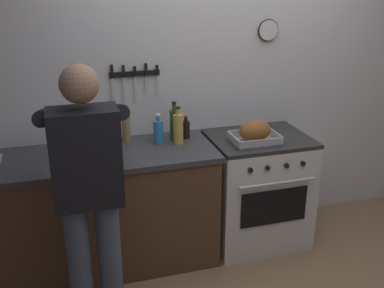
{
  "coord_description": "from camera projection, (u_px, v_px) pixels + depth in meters",
  "views": [
    {
      "loc": [
        -1.24,
        -2.04,
        2.1
      ],
      "look_at": [
        -0.37,
        0.85,
        0.96
      ],
      "focal_mm": 42.67,
      "sensor_mm": 36.0,
      "label": 1
    }
  ],
  "objects": [
    {
      "name": "wall_back",
      "position": [
        218.0,
        78.0,
        3.66
      ],
      "size": [
        6.0,
        0.13,
        2.6
      ],
      "color": "silver",
      "rests_on": "ground"
    },
    {
      "name": "counter_block",
      "position": [
        76.0,
        213.0,
        3.31
      ],
      "size": [
        2.03,
        0.65,
        0.9
      ],
      "color": "brown",
      "rests_on": "ground"
    },
    {
      "name": "stove",
      "position": [
        257.0,
        189.0,
        3.69
      ],
      "size": [
        0.76,
        0.67,
        0.9
      ],
      "color": "white",
      "rests_on": "ground"
    },
    {
      "name": "person_cook",
      "position": [
        88.0,
        187.0,
        2.59
      ],
      "size": [
        0.51,
        0.63,
        1.66
      ],
      "rotation": [
        0.0,
        0.0,
        1.8
      ],
      "color": "#4C566B",
      "rests_on": "ground"
    },
    {
      "name": "roasting_pan",
      "position": [
        255.0,
        132.0,
        3.39
      ],
      "size": [
        0.35,
        0.26,
        0.18
      ],
      "color": "#B7B7BC",
      "rests_on": "stove"
    },
    {
      "name": "cutting_board",
      "position": [
        79.0,
        157.0,
        3.13
      ],
      "size": [
        0.36,
        0.24,
        0.02
      ],
      "primitive_type": "cube",
      "color": "tan",
      "rests_on": "counter_block"
    },
    {
      "name": "bottle_dish_soap",
      "position": [
        158.0,
        131.0,
        3.38
      ],
      "size": [
        0.07,
        0.07,
        0.23
      ],
      "color": "#338CCC",
      "rests_on": "counter_block"
    },
    {
      "name": "bottle_soy_sauce",
      "position": [
        186.0,
        129.0,
        3.49
      ],
      "size": [
        0.06,
        0.06,
        0.17
      ],
      "color": "black",
      "rests_on": "counter_block"
    },
    {
      "name": "bottle_olive_oil",
      "position": [
        174.0,
        124.0,
        3.43
      ],
      "size": [
        0.07,
        0.07,
        0.3
      ],
      "color": "#385623",
      "rests_on": "counter_block"
    },
    {
      "name": "bottle_hot_sauce",
      "position": [
        117.0,
        130.0,
        3.44
      ],
      "size": [
        0.05,
        0.05,
        0.2
      ],
      "color": "red",
      "rests_on": "counter_block"
    },
    {
      "name": "bottle_vinegar",
      "position": [
        126.0,
        127.0,
        3.4
      ],
      "size": [
        0.06,
        0.06,
        0.27
      ],
      "color": "#997F4C",
      "rests_on": "counter_block"
    },
    {
      "name": "bottle_cooking_oil",
      "position": [
        178.0,
        128.0,
        3.36
      ],
      "size": [
        0.07,
        0.07,
        0.28
      ],
      "color": "gold",
      "rests_on": "counter_block"
    }
  ]
}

